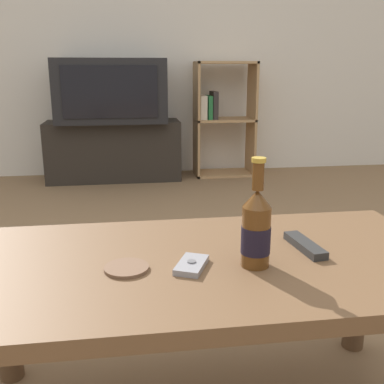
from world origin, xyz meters
name	(u,v)px	position (x,y,z in m)	size (l,w,h in m)	color
back_wall	(144,19)	(0.00, 3.02, 1.30)	(8.00, 0.05, 2.60)	silver
coffee_table	(205,285)	(0.00, 0.00, 0.39)	(1.21, 0.60, 0.46)	brown
tv_stand	(114,151)	(-0.29, 2.77, 0.24)	(1.09, 0.37, 0.49)	#28231E
television	(111,90)	(-0.29, 2.76, 0.73)	(0.86, 0.57, 0.49)	black
bookshelf	(221,117)	(0.62, 2.81, 0.51)	(0.50, 0.30, 0.96)	tan
beer_bottle	(256,229)	(0.11, -0.05, 0.55)	(0.07, 0.07, 0.26)	#563314
cell_phone	(192,265)	(-0.04, -0.05, 0.46)	(0.10, 0.12, 0.02)	gray
remote_control	(305,245)	(0.26, 0.02, 0.47)	(0.06, 0.16, 0.02)	#282828
coaster	(127,268)	(-0.19, -0.04, 0.46)	(0.10, 0.10, 0.01)	brown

